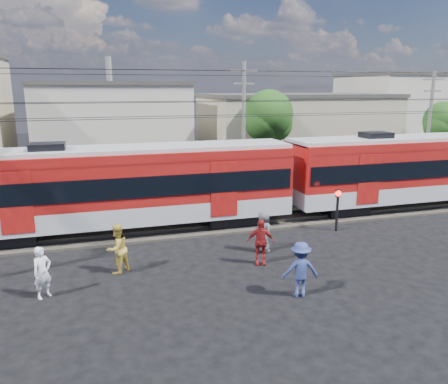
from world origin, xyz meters
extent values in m
plane|color=black|center=(0.00, 0.00, 0.00)|extent=(120.00, 120.00, 0.00)
cube|color=#2D2823|center=(0.00, 8.00, 0.06)|extent=(70.00, 3.40, 0.12)
cube|color=#59544C|center=(0.00, 7.25, 0.18)|extent=(70.00, 0.12, 0.12)
cube|color=#59544C|center=(0.00, 8.75, 0.18)|extent=(70.00, 0.12, 0.12)
cube|color=black|center=(-7.47, 8.00, 0.35)|extent=(2.40, 2.20, 0.70)
cube|color=black|center=(2.77, 8.00, 0.35)|extent=(2.40, 2.20, 0.70)
cube|color=#ADB0B5|center=(-2.35, 8.00, 1.15)|extent=(16.00, 3.00, 0.90)
cube|color=maroon|center=(-2.35, 8.00, 2.80)|extent=(16.00, 3.00, 2.40)
cube|color=black|center=(-2.35, 8.00, 2.55)|extent=(15.68, 3.08, 0.95)
cube|color=#ADB0B5|center=(-2.35, 8.00, 4.05)|extent=(16.00, 2.60, 0.25)
cube|color=black|center=(9.33, 8.00, 0.35)|extent=(2.40, 2.20, 0.70)
cube|color=#ADB0B5|center=(14.45, 8.00, 1.15)|extent=(16.00, 3.00, 0.90)
cube|color=maroon|center=(14.45, 8.00, 2.80)|extent=(16.00, 3.00, 2.40)
cube|color=black|center=(14.45, 8.00, 2.55)|extent=(15.68, 3.08, 0.95)
cube|color=#ADB0B5|center=(14.45, 8.00, 4.05)|extent=(16.00, 2.60, 0.25)
cylinder|color=black|center=(0.00, 7.30, 5.50)|extent=(70.00, 0.03, 0.03)
cylinder|color=black|center=(0.00, 8.70, 5.50)|extent=(70.00, 0.03, 0.03)
cylinder|color=black|center=(0.00, 7.30, 6.20)|extent=(70.00, 0.03, 0.03)
cylinder|color=black|center=(0.00, 8.70, 6.20)|extent=(70.00, 0.03, 0.03)
cylinder|color=black|center=(0.00, 4.50, 7.50)|extent=(70.00, 0.03, 0.03)
cylinder|color=black|center=(0.00, 11.50, 7.50)|extent=(70.00, 0.03, 0.03)
cube|color=beige|center=(-2.00, 27.00, 3.50)|extent=(12.00, 12.00, 7.00)
cube|color=#3F3D3A|center=(-2.00, 27.00, 7.15)|extent=(12.24, 12.24, 0.30)
cube|color=tan|center=(14.00, 24.00, 3.00)|extent=(16.00, 10.00, 6.00)
cube|color=#3F3D3A|center=(14.00, 24.00, 6.15)|extent=(16.32, 10.20, 0.30)
cube|color=beige|center=(28.00, 28.00, 4.00)|extent=(10.00, 10.00, 8.00)
cube|color=#3F3D3A|center=(28.00, 28.00, 8.15)|extent=(10.20, 10.20, 0.30)
cylinder|color=slate|center=(6.00, 15.00, 4.25)|extent=(0.24, 0.24, 8.50)
cube|color=slate|center=(6.00, 15.00, 7.90)|extent=(1.80, 0.12, 0.12)
cube|color=slate|center=(6.00, 15.00, 7.10)|extent=(1.40, 0.12, 0.12)
cylinder|color=slate|center=(20.00, 14.00, 4.00)|extent=(0.24, 0.24, 8.00)
cube|color=slate|center=(20.00, 14.00, 7.40)|extent=(1.80, 0.12, 0.12)
cube|color=slate|center=(20.00, 14.00, 6.60)|extent=(1.40, 0.12, 0.12)
cylinder|color=#382619|center=(9.00, 18.00, 1.96)|extent=(0.36, 0.36, 3.92)
sphere|color=#184313|center=(9.00, 18.00, 4.90)|extent=(3.64, 3.64, 3.64)
sphere|color=#184313|center=(9.60, 18.30, 4.20)|extent=(2.80, 2.80, 2.80)
cylinder|color=#382619|center=(24.00, 17.00, 1.68)|extent=(0.36, 0.36, 3.36)
sphere|color=#184313|center=(24.00, 17.00, 4.20)|extent=(3.12, 3.12, 3.12)
sphere|color=#184313|center=(24.60, 17.30, 3.60)|extent=(2.40, 2.40, 2.40)
imported|color=white|center=(-5.49, 2.02, 0.89)|extent=(0.77, 0.73, 1.78)
imported|color=gold|center=(-2.99, 3.37, 0.96)|extent=(1.18, 1.15, 1.92)
imported|color=navy|center=(2.75, -0.33, 0.95)|extent=(1.33, 0.90, 1.91)
imported|color=maroon|center=(2.46, 2.60, 0.93)|extent=(1.17, 0.73, 1.85)
imported|color=#505055|center=(3.08, 3.85, 0.90)|extent=(0.83, 1.02, 1.79)
cylinder|color=black|center=(7.53, 5.40, 0.98)|extent=(0.13, 0.13, 1.95)
sphere|color=#FF140C|center=(7.53, 5.40, 1.90)|extent=(0.30, 0.30, 0.30)
cube|color=black|center=(7.53, 5.40, 1.90)|extent=(0.27, 0.07, 0.38)
camera|label=1|loc=(-3.53, -12.56, 6.86)|focal=35.00mm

